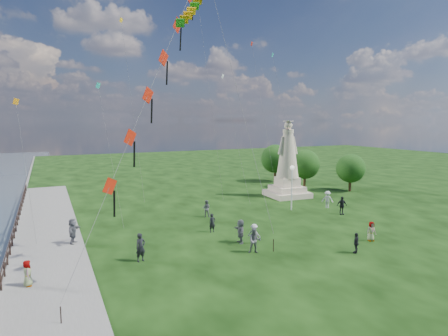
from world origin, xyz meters
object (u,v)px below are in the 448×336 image
person_11 (240,231)px  person_3 (356,243)px  person_6 (212,223)px  person_8 (327,199)px  person_0 (141,247)px  lamppost (292,178)px  person_4 (371,231)px  person_9 (342,206)px  person_2 (254,234)px  person_10 (28,275)px  person_1 (255,241)px  person_7 (206,208)px  person_5 (73,232)px  statue (287,168)px

person_11 → person_3: bearing=59.9°
person_6 → person_11: (0.83, -3.43, 0.12)m
person_8 → person_0: bearing=-116.9°
lamppost → person_4: (-0.41, -10.98, -2.60)m
person_9 → person_11: 13.54m
lamppost → person_4: size_ratio=3.07×
person_8 → person_6: bearing=-123.4°
person_2 → person_10: person_2 is taller
person_1 → person_7: bearing=110.5°
person_10 → person_6: bearing=-70.7°
person_4 → person_9: (3.77, 7.26, 0.15)m
person_2 → person_5: size_ratio=0.79×
person_11 → person_9: bearing=115.2°
person_10 → person_11: (14.29, 1.70, 0.17)m
person_0 → person_5: (-3.80, 5.52, 0.00)m
statue → person_2: 18.73m
lamppost → person_9: 5.58m
person_0 → person_8: bearing=-0.0°
statue → person_5: statue is taller
person_2 → statue: bearing=-83.0°
person_0 → person_3: person_0 is taller
lamppost → person_0: bearing=-156.7°
lamppost → person_1: bearing=-136.4°
person_3 → person_0: bearing=-50.0°
person_0 → person_6: (6.88, 3.91, -0.16)m
person_0 → person_1: bearing=-31.3°
lamppost → person_7: size_ratio=2.85×
person_3 → person_8: person_8 is taller
person_4 → person_9: person_9 is taller
person_7 → person_10: size_ratio=1.11×
person_3 → person_8: 13.89m
person_0 → person_9: bearing=-6.9°
person_1 → person_7: person_1 is taller
statue → person_2: (-12.55, -13.62, -2.74)m
lamppost → person_11: (-9.77, -7.06, -2.45)m
person_10 → person_2: bearing=-87.3°
person_0 → person_4: (17.06, -3.44, -0.19)m
person_9 → person_10: bearing=-157.1°
person_1 → person_10: 14.17m
person_8 → person_7: bearing=-143.2°
person_5 → person_8: bearing=-62.4°
statue → person_9: statue is taller
person_2 → person_7: size_ratio=0.92×
lamppost → person_7: 9.51m
person_3 → person_5: 20.65m
lamppost → person_1: 13.89m
person_11 → person_0: bearing=-75.6°
person_8 → person_10: bearing=-118.4°
person_0 → person_7: person_0 is taller
person_3 → statue: bearing=-141.5°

